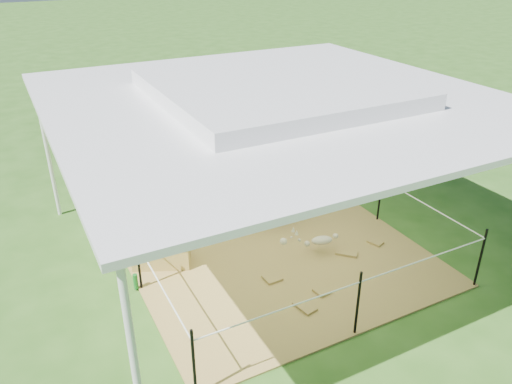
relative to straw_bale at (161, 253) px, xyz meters
name	(u,v)px	position (x,y,z in m)	size (l,w,h in m)	color
ground	(272,251)	(1.77, -0.46, -0.23)	(90.00, 90.00, 0.00)	#2D5919
hay_patch	(272,250)	(1.77, -0.46, -0.21)	(4.60, 4.60, 0.03)	brown
canopy_tent	(275,95)	(1.77, -0.46, 2.46)	(6.30, 6.30, 2.90)	silver
rope_fence	(273,218)	(1.77, -0.46, 0.41)	(4.54, 4.54, 1.00)	black
straw_bale	(161,253)	(0.00, 0.00, 0.00)	(0.89, 0.45, 0.40)	#A48C3B
dark_cloth	(160,241)	(0.00, 0.00, 0.22)	(0.95, 0.50, 0.05)	black
woman	(164,211)	(0.10, 0.00, 0.74)	(0.39, 0.26, 1.07)	#A82210
green_bottle	(136,282)	(-0.55, -0.45, -0.07)	(0.07, 0.07, 0.25)	#176820
pony	(278,199)	(2.29, 0.27, 0.31)	(0.55, 1.20, 1.02)	#444549
pink_hat	(279,169)	(2.29, 0.27, 0.89)	(0.32, 0.32, 0.15)	#FF93C6
foal	(322,239)	(2.46, -0.90, 0.06)	(0.93, 0.52, 0.52)	#C7B991
trash_barrel	(285,95)	(5.95, 6.29, 0.24)	(0.61, 0.61, 0.94)	#1742AE
picnic_table_near	(208,98)	(3.81, 7.25, 0.19)	(2.01, 1.45, 0.84)	brown
picnic_table_far	(263,73)	(6.84, 9.33, 0.20)	(2.06, 1.49, 0.86)	brown
distant_person	(224,90)	(4.33, 7.22, 0.40)	(0.61, 0.48, 1.26)	teal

